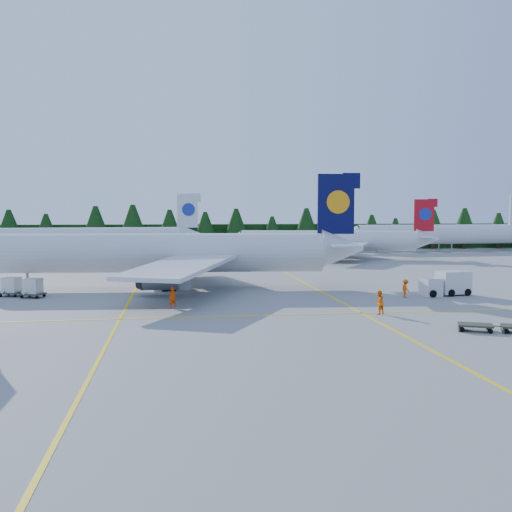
{
  "coord_description": "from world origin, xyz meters",
  "views": [
    {
      "loc": [
        -9.57,
        -51.96,
        8.37
      ],
      "look_at": [
        -0.26,
        13.43,
        3.5
      ],
      "focal_mm": 40.0,
      "sensor_mm": 36.0,
      "label": 1
    }
  ],
  "objects": [
    {
      "name": "crew_c",
      "position": [
        13.33,
        2.17,
        0.91
      ],
      "size": [
        0.58,
        0.8,
        1.82
      ],
      "primitive_type": "imported",
      "rotation": [
        0.0,
        0.0,
        1.67
      ],
      "color": "#FD5905",
      "rests_on": "ground"
    },
    {
      "name": "crew_b",
      "position": [
        7.29,
        -6.63,
        1.0
      ],
      "size": [
        1.21,
        1.12,
        1.99
      ],
      "primitive_type": "imported",
      "rotation": [
        0.0,
        0.0,
        3.63
      ],
      "color": "orange",
      "rests_on": "ground"
    },
    {
      "name": "service_truck",
      "position": [
        17.97,
        2.96,
        1.23
      ],
      "size": [
        5.36,
        2.6,
        2.48
      ],
      "rotation": [
        0.0,
        0.0,
        0.15
      ],
      "color": "white",
      "rests_on": "ground"
    },
    {
      "name": "taxi_stripe_cross",
      "position": [
        0.0,
        -6.0,
        0.01
      ],
      "size": [
        80.0,
        0.25,
        0.01
      ],
      "primitive_type": "cube",
      "color": "yellow",
      "rests_on": "ground"
    },
    {
      "name": "crew_a",
      "position": [
        -9.82,
        -0.94,
        0.94
      ],
      "size": [
        0.79,
        0.64,
        1.88
      ],
      "primitive_type": "imported",
      "rotation": [
        0.0,
        0.0,
        0.31
      ],
      "color": "#F94905",
      "rests_on": "ground"
    },
    {
      "name": "taxi_stripe_a",
      "position": [
        -14.0,
        20.0,
        0.01
      ],
      "size": [
        0.25,
        120.0,
        0.01
      ],
      "primitive_type": "cube",
      "color": "yellow",
      "rests_on": "ground"
    },
    {
      "name": "airliner_red",
      "position": [
        18.15,
        51.72,
        3.33
      ],
      "size": [
        37.55,
        30.55,
        11.09
      ],
      "rotation": [
        0.0,
        0.0,
        -0.23
      ],
      "color": "silver",
      "rests_on": "ground"
    },
    {
      "name": "ground",
      "position": [
        0.0,
        0.0,
        0.0
      ],
      "size": [
        320.0,
        320.0,
        0.0
      ],
      "primitive_type": "plane",
      "color": "gray",
      "rests_on": "ground"
    },
    {
      "name": "uld_pair",
      "position": [
        -24.92,
        7.92,
        1.09
      ],
      "size": [
        4.9,
        3.5,
        1.62
      ],
      "rotation": [
        0.0,
        0.0,
        -0.32
      ],
      "color": "#333828",
      "rests_on": "ground"
    },
    {
      "name": "airliner_far_right",
      "position": [
        46.73,
        67.49,
        3.96
      ],
      "size": [
        43.43,
        6.07,
        12.62
      ],
      "rotation": [
        0.0,
        0.0,
        0.04
      ],
      "color": "silver",
      "rests_on": "ground"
    },
    {
      "name": "treeline_hedge",
      "position": [
        0.0,
        82.0,
        3.0
      ],
      "size": [
        220.0,
        4.0,
        6.0
      ],
      "primitive_type": "cube",
      "color": "black",
      "rests_on": "ground"
    },
    {
      "name": "taxi_stripe_b",
      "position": [
        6.0,
        20.0,
        0.01
      ],
      "size": [
        0.25,
        120.0,
        0.01
      ],
      "primitive_type": "cube",
      "color": "yellow",
      "rests_on": "ground"
    },
    {
      "name": "airstairs",
      "position": [
        -10.16,
        11.63,
        0.79
      ],
      "size": [
        4.33,
        5.88,
        3.62
      ],
      "rotation": [
        0.0,
        0.0,
        0.18
      ],
      "color": "silver",
      "rests_on": "ground"
    },
    {
      "name": "airliner_far_left",
      "position": [
        -27.67,
        57.2,
        3.85
      ],
      "size": [
        42.22,
        7.79,
        12.28
      ],
      "rotation": [
        0.0,
        0.0,
        0.09
      ],
      "color": "silver",
      "rests_on": "ground"
    },
    {
      "name": "airliner_navy",
      "position": [
        -12.42,
        13.2,
        3.89
      ],
      "size": [
        44.55,
        36.55,
        12.95
      ],
      "rotation": [
        0.0,
        0.0,
        -0.08
      ],
      "color": "silver",
      "rests_on": "ground"
    }
  ]
}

